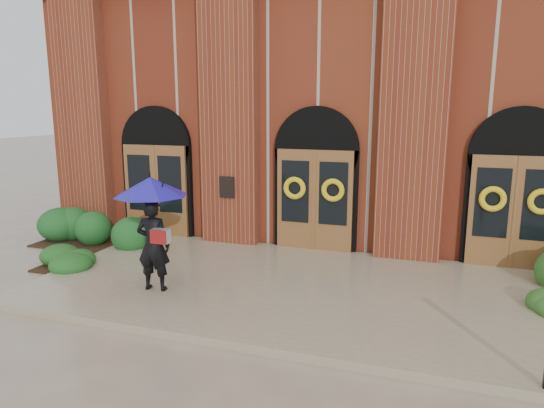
% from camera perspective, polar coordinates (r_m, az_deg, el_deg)
% --- Properties ---
extents(ground, '(90.00, 90.00, 0.00)m').
position_cam_1_polar(ground, '(9.92, 1.11, -10.39)').
color(ground, gray).
rests_on(ground, ground).
extents(landing, '(10.00, 5.30, 0.15)m').
position_cam_1_polar(landing, '(10.02, 1.37, -9.69)').
color(landing, tan).
rests_on(landing, ground).
extents(church_building, '(16.20, 12.53, 7.00)m').
position_cam_1_polar(church_building, '(17.79, 9.82, 10.68)').
color(church_building, maroon).
rests_on(church_building, ground).
extents(man_with_umbrella, '(1.57, 1.57, 2.23)m').
position_cam_1_polar(man_with_umbrella, '(9.51, -13.96, -0.90)').
color(man_with_umbrella, black).
rests_on(man_with_umbrella, landing).
extents(hedge_wall_left, '(3.39, 1.36, 0.87)m').
position_cam_1_polar(hedge_wall_left, '(13.77, -19.23, -2.87)').
color(hedge_wall_left, '#194B1C').
rests_on(hedge_wall_left, ground).
extents(hedge_front_left, '(1.31, 1.12, 0.46)m').
position_cam_1_polar(hedge_front_left, '(12.28, -22.36, -5.80)').
color(hedge_front_left, '#1C4D1A').
rests_on(hedge_front_left, ground).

